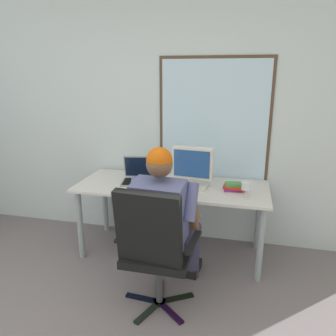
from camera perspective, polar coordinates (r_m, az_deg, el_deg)
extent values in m
cube|color=silver|center=(3.47, -1.07, 8.51)|extent=(4.89, 0.06, 2.57)
cube|color=#4C3828|center=(3.34, 7.91, 7.34)|extent=(1.11, 0.01, 1.33)
cube|color=silver|center=(3.34, 7.91, 7.33)|extent=(1.05, 0.02, 1.27)
cylinder|color=#88949B|center=(3.32, -14.97, -9.47)|extent=(0.06, 0.06, 0.69)
cylinder|color=#88949B|center=(2.97, 15.68, -12.71)|extent=(0.06, 0.06, 0.69)
cylinder|color=#88949B|center=(3.80, -10.82, -5.84)|extent=(0.06, 0.06, 0.69)
cylinder|color=#88949B|center=(3.50, 15.39, -8.12)|extent=(0.06, 0.06, 0.69)
cube|color=silver|center=(3.15, 0.67, -3.20)|extent=(1.81, 0.72, 0.03)
cube|color=black|center=(2.84, -4.40, -21.57)|extent=(0.29, 0.07, 0.02)
cube|color=black|center=(2.72, -3.48, -23.65)|extent=(0.15, 0.28, 0.02)
cube|color=black|center=(2.71, 0.38, -23.69)|extent=(0.25, 0.22, 0.02)
cube|color=black|center=(2.84, 1.48, -21.61)|extent=(0.27, 0.19, 0.02)
cube|color=black|center=(2.92, -1.42, -20.43)|extent=(0.11, 0.29, 0.02)
cylinder|color=black|center=(2.80, -1.49, -22.17)|extent=(0.10, 0.10, 0.02)
cylinder|color=#3F3F44|center=(2.67, -1.52, -18.56)|extent=(0.05, 0.05, 0.41)
cube|color=black|center=(2.55, -1.56, -14.41)|extent=(0.48, 0.48, 0.06)
cube|color=black|center=(2.24, -3.45, -10.48)|extent=(0.47, 0.17, 0.54)
cube|color=black|center=(2.43, 4.40, -12.69)|extent=(0.08, 0.34, 0.02)
cube|color=black|center=(2.58, -7.17, -10.91)|extent=(0.08, 0.34, 0.02)
cylinder|color=#32314D|center=(2.69, 3.35, -11.97)|extent=(0.18, 0.42, 0.15)
cylinder|color=#32314D|center=(2.98, 4.29, -14.28)|extent=(0.12, 0.12, 0.48)
cube|color=black|center=(3.14, 4.49, -16.89)|extent=(0.12, 0.25, 0.08)
cylinder|color=#32314D|center=(2.78, -3.16, -11.02)|extent=(0.18, 0.42, 0.15)
cylinder|color=#32314D|center=(3.06, -1.70, -13.38)|extent=(0.12, 0.12, 0.48)
cube|color=black|center=(3.21, -1.29, -15.98)|extent=(0.12, 0.25, 0.08)
cube|color=slate|center=(2.44, -1.43, -8.15)|extent=(0.40, 0.32, 0.55)
sphere|color=brown|center=(2.31, -1.50, 0.64)|extent=(0.19, 0.19, 0.19)
sphere|color=#C6540E|center=(2.30, -1.50, 1.36)|extent=(0.19, 0.19, 0.19)
cylinder|color=slate|center=(2.39, 3.97, -5.91)|extent=(0.11, 0.21, 0.29)
cylinder|color=brown|center=(2.52, 4.40, -8.09)|extent=(0.09, 0.16, 0.27)
sphere|color=brown|center=(2.57, 4.60, -8.28)|extent=(0.09, 0.09, 0.09)
cylinder|color=slate|center=(2.52, -5.81, -4.74)|extent=(0.11, 0.22, 0.29)
cylinder|color=brown|center=(2.66, -4.57, -4.66)|extent=(0.09, 0.21, 0.26)
sphere|color=brown|center=(2.72, -3.87, -2.74)|extent=(0.09, 0.09, 0.09)
cube|color=beige|center=(3.11, 4.23, -3.10)|extent=(0.30, 0.25, 0.02)
cylinder|color=beige|center=(3.09, 4.25, -2.31)|extent=(0.04, 0.04, 0.07)
cube|color=silver|center=(3.04, 4.32, 0.92)|extent=(0.38, 0.12, 0.29)
cube|color=#264C8C|center=(3.00, 4.09, 0.71)|extent=(0.33, 0.04, 0.25)
cube|color=gray|center=(3.21, -5.25, -2.50)|extent=(0.35, 0.30, 0.02)
cube|color=black|center=(3.21, -5.25, -2.33)|extent=(0.31, 0.26, 0.00)
cube|color=gray|center=(3.32, -4.95, 0.29)|extent=(0.32, 0.13, 0.23)
cube|color=#0F1933|center=(3.31, -4.97, 0.21)|extent=(0.29, 0.11, 0.20)
cylinder|color=silver|center=(2.90, 13.20, -5.10)|extent=(0.08, 0.08, 0.00)
cylinder|color=silver|center=(2.89, 13.25, -4.35)|extent=(0.01, 0.01, 0.08)
cylinder|color=silver|center=(2.86, 13.34, -3.03)|extent=(0.07, 0.07, 0.06)
cylinder|color=#550523|center=(2.87, 13.31, -3.43)|extent=(0.07, 0.07, 0.02)
cube|color=#722673|center=(3.06, 11.12, -3.66)|extent=(0.17, 0.11, 0.02)
cube|color=red|center=(3.05, 11.45, -3.27)|extent=(0.21, 0.12, 0.02)
cube|color=#3F8B3F|center=(3.04, 11.29, -2.78)|extent=(0.16, 0.12, 0.03)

